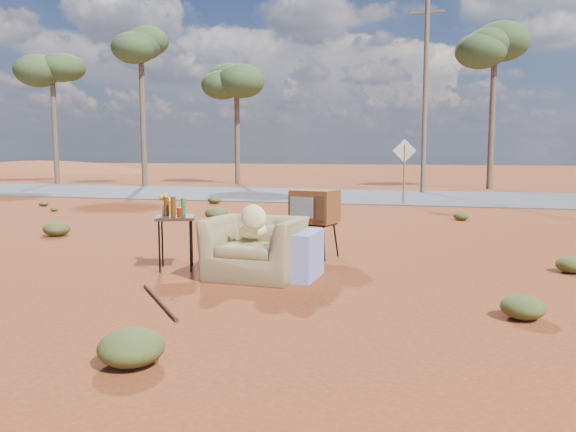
# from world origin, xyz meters

# --- Properties ---
(ground) EXTENTS (140.00, 140.00, 0.00)m
(ground) POSITION_xyz_m (0.00, 0.00, 0.00)
(ground) COLOR brown
(ground) RESTS_ON ground
(highway) EXTENTS (140.00, 7.00, 0.04)m
(highway) POSITION_xyz_m (0.00, 15.00, 0.02)
(highway) COLOR #565659
(highway) RESTS_ON ground
(dirt_mound) EXTENTS (26.00, 18.00, 2.00)m
(dirt_mound) POSITION_xyz_m (-30.00, 34.00, 0.00)
(dirt_mound) COLOR brown
(dirt_mound) RESTS_ON ground
(armchair) EXTENTS (1.57, 0.98, 1.13)m
(armchair) POSITION_xyz_m (0.19, 0.39, 0.53)
(armchair) COLOR olive
(armchair) RESTS_ON ground
(tv_unit) EXTENTS (0.83, 0.73, 1.14)m
(tv_unit) POSITION_xyz_m (0.58, 2.04, 0.85)
(tv_unit) COLOR black
(tv_unit) RESTS_ON ground
(side_table) EXTENTS (0.73, 0.73, 1.13)m
(side_table) POSITION_xyz_m (-1.29, 0.57, 0.84)
(side_table) COLOR #382114
(side_table) RESTS_ON ground
(rusty_bar) EXTENTS (1.11, 1.31, 0.04)m
(rusty_bar) POSITION_xyz_m (-0.60, -1.25, 0.02)
(rusty_bar) COLOR #4A2213
(rusty_bar) RESTS_ON ground
(road_sign) EXTENTS (0.78, 0.06, 2.19)m
(road_sign) POSITION_xyz_m (1.50, 12.00, 1.50)
(road_sign) COLOR brown
(road_sign) RESTS_ON ground
(eucalyptus_far_left) EXTENTS (3.20, 3.20, 7.10)m
(eucalyptus_far_left) POSITION_xyz_m (-18.00, 20.00, 5.94)
(eucalyptus_far_left) COLOR brown
(eucalyptus_far_left) RESTS_ON ground
(eucalyptus_left) EXTENTS (3.20, 3.20, 8.10)m
(eucalyptus_left) POSITION_xyz_m (-12.00, 19.00, 6.92)
(eucalyptus_left) COLOR brown
(eucalyptus_left) RESTS_ON ground
(eucalyptus_near_left) EXTENTS (3.20, 3.20, 6.60)m
(eucalyptus_near_left) POSITION_xyz_m (-8.00, 22.00, 5.45)
(eucalyptus_near_left) COLOR brown
(eucalyptus_near_left) RESTS_ON ground
(eucalyptus_center) EXTENTS (3.20, 3.20, 7.60)m
(eucalyptus_center) POSITION_xyz_m (5.00, 21.00, 6.43)
(eucalyptus_center) COLOR brown
(eucalyptus_center) RESTS_ON ground
(utility_pole_center) EXTENTS (1.40, 0.20, 8.00)m
(utility_pole_center) POSITION_xyz_m (2.00, 17.50, 4.15)
(utility_pole_center) COLOR brown
(utility_pole_center) RESTS_ON ground
(scrub_patch) EXTENTS (17.49, 8.07, 0.33)m
(scrub_patch) POSITION_xyz_m (-0.82, 4.41, 0.14)
(scrub_patch) COLOR #4A5224
(scrub_patch) RESTS_ON ground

